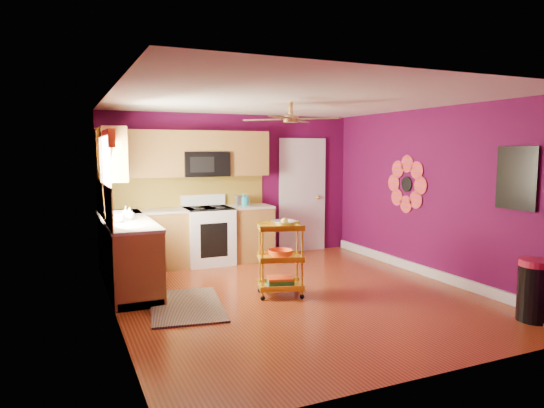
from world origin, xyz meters
name	(u,v)px	position (x,y,z in m)	size (l,w,h in m)	color
ground	(297,295)	(0.00, 0.00, 0.00)	(5.00, 5.00, 0.00)	maroon
room_envelope	(299,170)	(0.03, 0.00, 1.63)	(4.54, 5.04, 2.52)	#54093C
lower_cabinets	(164,245)	(-1.35, 1.82, 0.43)	(2.81, 2.31, 0.94)	brown
electric_range	(208,235)	(-0.55, 2.17, 0.48)	(0.76, 0.66, 1.13)	white
upper_cabinetry	(164,155)	(-1.24, 2.17, 1.80)	(2.80, 2.30, 1.26)	brown
left_window	(106,161)	(-2.22, 1.05, 1.74)	(0.08, 1.35, 1.08)	white
panel_door	(302,197)	(1.35, 2.47, 1.02)	(0.95, 0.11, 2.15)	white
right_wall_art	(451,182)	(2.23, -0.34, 1.44)	(0.04, 2.74, 1.04)	black
ceiling_fan	(291,118)	(0.00, 0.20, 2.29)	(1.01, 1.01, 0.26)	#BF8C3F
shag_rug	(186,306)	(-1.44, 0.11, 0.01)	(0.84, 1.37, 0.02)	black
rolling_cart	(281,256)	(-0.20, 0.05, 0.52)	(0.66, 0.55, 1.02)	yellow
trash_can	(535,290)	(1.97, -1.92, 0.34)	(0.42, 0.43, 0.69)	black
teal_kettle	(244,201)	(0.09, 2.19, 1.02)	(0.18, 0.18, 0.21)	teal
toaster	(242,201)	(0.06, 2.20, 1.03)	(0.22, 0.15, 0.18)	beige
soap_bottle_a	(126,213)	(-1.96, 1.29, 1.03)	(0.08, 0.08, 0.18)	#EA3F72
soap_bottle_b	(130,214)	(-1.92, 1.25, 1.02)	(0.13, 0.13, 0.17)	white
counter_dish	(120,214)	(-1.99, 1.68, 0.97)	(0.28, 0.28, 0.07)	white
counter_cup	(119,218)	(-2.08, 1.04, 0.99)	(0.14, 0.14, 0.11)	white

